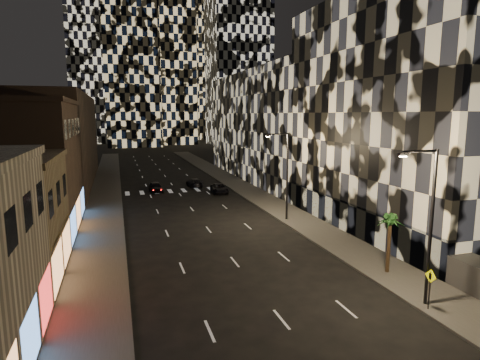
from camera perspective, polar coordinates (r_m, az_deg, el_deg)
sidewalk_left at (r=58.76m, az=-18.65°, el=-1.92°), size 4.00×120.00×0.15m
sidewalk_right at (r=61.46m, az=0.31°, el=-0.95°), size 4.00×120.00×0.15m
curb_left at (r=58.73m, az=-16.61°, el=-1.83°), size 0.20×120.00×0.15m
curb_right at (r=60.87m, az=-1.58°, el=-1.05°), size 0.20×120.00×0.15m
retail_brown at (r=42.44m, az=-29.07°, el=1.35°), size 10.00×15.00×12.00m
retail_filler_left at (r=68.40m, az=-24.65°, el=5.09°), size 10.00×40.00×14.00m
midrise_right at (r=42.75m, az=24.29°, el=8.48°), size 16.00×25.00×22.00m
midrise_base at (r=39.30m, az=14.86°, el=-5.02°), size 0.60×25.00×3.00m
midrise_filler_right at (r=70.58m, az=6.42°, el=7.61°), size 16.00×40.00×18.00m
tower_right_mid at (r=154.09m, az=-0.33°, el=23.95°), size 20.00×20.00×100.00m
tower_center_low at (r=152.27m, az=-15.56°, el=22.84°), size 18.00×18.00×95.00m
streetlight_near at (r=24.84m, az=25.20°, el=-4.76°), size 2.55×0.25×9.00m
streetlight_far at (r=41.53m, az=6.43°, el=1.41°), size 2.55×0.25×9.00m
car_dark_midlane at (r=58.83m, az=-11.89°, el=-0.98°), size 1.95×4.31×1.44m
car_dark_oncoming at (r=62.02m, az=-6.50°, el=-0.38°), size 2.15×4.63×1.31m
car_dark_rightlane at (r=56.84m, az=-2.96°, el=-1.22°), size 2.55×4.83×1.29m
ped_sign at (r=25.48m, az=25.42°, el=-13.06°), size 0.08×0.77×2.33m
palm_tree at (r=29.50m, az=20.55°, el=-5.89°), size 2.12×2.10×4.16m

